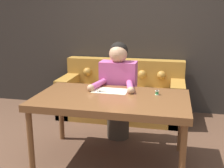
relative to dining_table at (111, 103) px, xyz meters
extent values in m
plane|color=#4C3323|center=(0.12, -0.05, -0.66)|extent=(16.00, 16.00, 0.00)
cube|color=#2D2823|center=(0.12, 1.77, 0.64)|extent=(8.00, 0.06, 2.60)
cube|color=brown|center=(0.00, 0.00, 0.03)|extent=(1.58, 0.90, 0.07)
cylinder|color=brown|center=(-0.73, -0.39, -0.33)|extent=(0.06, 0.06, 0.66)
cylinder|color=brown|center=(0.73, -0.39, -0.33)|extent=(0.06, 0.06, 0.66)
cylinder|color=brown|center=(-0.73, 0.39, -0.33)|extent=(0.06, 0.06, 0.66)
cylinder|color=brown|center=(0.73, 0.39, -0.33)|extent=(0.06, 0.06, 0.66)
cube|color=olive|center=(-0.14, 1.33, -0.44)|extent=(1.85, 0.78, 0.44)
cube|color=olive|center=(-0.14, 1.61, -0.02)|extent=(1.85, 0.22, 0.41)
cube|color=olive|center=(-0.96, 1.33, -0.36)|extent=(0.20, 0.78, 0.60)
cube|color=olive|center=(0.68, 1.33, -0.36)|extent=(0.20, 0.78, 0.60)
sphere|color=olive|center=(-0.72, 1.48, -0.02)|extent=(0.13, 0.13, 0.13)
sphere|color=olive|center=(-0.43, 1.48, -0.02)|extent=(0.13, 0.13, 0.13)
sphere|color=olive|center=(-0.14, 1.48, -0.02)|extent=(0.13, 0.13, 0.13)
sphere|color=olive|center=(0.15, 1.48, -0.02)|extent=(0.13, 0.13, 0.13)
sphere|color=olive|center=(0.44, 1.48, -0.02)|extent=(0.13, 0.13, 0.13)
cube|color=white|center=(0.01, 1.23, -0.22)|extent=(0.30, 0.29, 0.00)
cylinder|color=#33281E|center=(-0.04, 0.60, -0.44)|extent=(0.28, 0.28, 0.45)
cube|color=#B24C84|center=(-0.04, 0.60, 0.06)|extent=(0.44, 0.22, 0.54)
sphere|color=tan|center=(-0.04, 0.58, 0.43)|extent=(0.22, 0.22, 0.22)
sphere|color=black|center=(-0.04, 0.61, 0.45)|extent=(0.22, 0.22, 0.22)
cylinder|color=#B24C84|center=(-0.23, 0.32, 0.10)|extent=(0.14, 0.34, 0.07)
sphere|color=tan|center=(-0.27, 0.16, 0.10)|extent=(0.08, 0.08, 0.08)
cylinder|color=#B24C84|center=(0.14, 0.32, 0.10)|extent=(0.14, 0.34, 0.07)
sphere|color=tan|center=(0.18, 0.16, 0.10)|extent=(0.08, 0.08, 0.08)
cube|color=beige|center=(-0.06, 0.21, 0.07)|extent=(0.38, 0.25, 0.00)
cube|color=silver|center=(-0.04, 0.20, 0.07)|extent=(0.11, 0.06, 0.00)
cube|color=black|center=(-0.13, 0.16, 0.07)|extent=(0.08, 0.04, 0.00)
torus|color=black|center=(-0.17, 0.14, 0.07)|extent=(0.04, 0.04, 0.01)
cube|color=silver|center=(-0.04, 0.18, 0.07)|extent=(0.12, 0.02, 0.00)
cube|color=black|center=(-0.14, 0.17, 0.07)|extent=(0.08, 0.02, 0.00)
torus|color=black|center=(-0.18, 0.17, 0.07)|extent=(0.04, 0.04, 0.01)
cylinder|color=silver|center=(-0.10, 0.18, 0.07)|extent=(0.01, 0.01, 0.01)
cylinder|color=#338C4C|center=(0.45, 0.18, 0.09)|extent=(0.03, 0.03, 0.04)
cylinder|color=beige|center=(0.45, 0.18, 0.11)|extent=(0.04, 0.04, 0.00)
cylinder|color=beige|center=(0.45, 0.18, 0.07)|extent=(0.04, 0.04, 0.00)
camera|label=1|loc=(0.60, -2.68, 0.92)|focal=45.00mm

